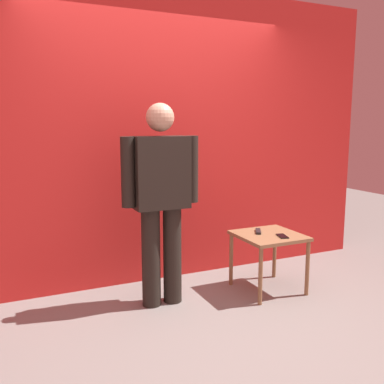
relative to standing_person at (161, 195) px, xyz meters
The scene contains 6 objects.
ground_plane 1.13m from the standing_person, 70.57° to the right, with size 12.00×12.00×0.00m, color gray.
back_wall_red 0.78m from the standing_person, 71.09° to the left, with size 4.69×0.12×2.76m, color red.
standing_person is the anchor object (origin of this frame).
side_table 1.10m from the standing_person, ahead, with size 0.55×0.55×0.53m.
cell_phone 1.14m from the standing_person, 13.64° to the right, with size 0.07×0.14×0.01m, color black.
tv_remote 1.01m from the standing_person, ahead, with size 0.04×0.17×0.02m, color black.
Camera 1 is at (-1.40, -2.62, 1.52)m, focal length 39.72 mm.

